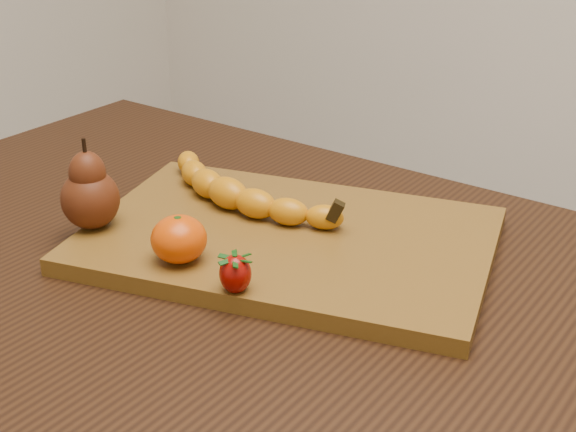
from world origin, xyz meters
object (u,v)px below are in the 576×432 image
Objects in this scene: table at (209,323)px; pear at (89,184)px; mandarin at (179,239)px; cutting_board at (288,240)px.

pear is at bearing -153.81° from table.
table is 16.98× the size of mandarin.
cutting_board is at bearing 31.41° from pear.
table is at bearing -157.18° from cutting_board.
cutting_board is 0.23m from pear.
cutting_board reaches higher than table.
pear is at bearing 178.47° from mandarin.
pear is (-0.19, -0.12, 0.06)m from cutting_board.
pear is 1.76× the size of mandarin.
pear is (-0.12, -0.06, 0.17)m from table.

